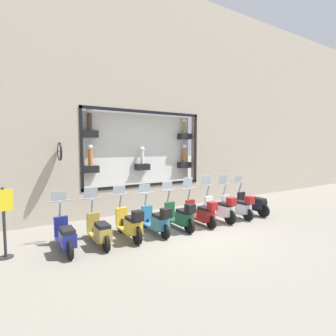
# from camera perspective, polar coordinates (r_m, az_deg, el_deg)

# --- Properties ---
(ground_plane) EXTENTS (120.00, 120.00, 0.00)m
(ground_plane) POSITION_cam_1_polar(r_m,az_deg,el_deg) (8.99, 5.44, -13.73)
(ground_plane) COLOR gray
(building_facade) EXTENTS (1.25, 36.00, 9.83)m
(building_facade) POSITION_cam_1_polar(r_m,az_deg,el_deg) (11.80, -5.45, 15.28)
(building_facade) COLOR #ADA08E
(building_facade) RESTS_ON ground_plane
(scooter_black_0) EXTENTS (1.81, 0.61, 1.56)m
(scooter_black_0) POSITION_cam_1_polar(r_m,az_deg,el_deg) (11.63, 17.97, -7.45)
(scooter_black_0) COLOR black
(scooter_black_0) RESTS_ON ground_plane
(scooter_silver_1) EXTENTS (1.79, 0.61, 1.67)m
(scooter_silver_1) POSITION_cam_1_polar(r_m,az_deg,el_deg) (10.90, 15.06, -8.07)
(scooter_silver_1) COLOR black
(scooter_silver_1) RESTS_ON ground_plane
(scooter_white_2) EXTENTS (1.81, 0.60, 1.67)m
(scooter_white_2) POSITION_cam_1_polar(r_m,az_deg,el_deg) (10.25, 11.42, -8.68)
(scooter_white_2) COLOR black
(scooter_white_2) RESTS_ON ground_plane
(scooter_red_3) EXTENTS (1.79, 0.60, 1.66)m
(scooter_red_3) POSITION_cam_1_polar(r_m,az_deg,el_deg) (9.65, 7.40, -9.62)
(scooter_red_3) COLOR black
(scooter_red_3) RESTS_ON ground_plane
(scooter_green_4) EXTENTS (1.80, 0.61, 1.57)m
(scooter_green_4) POSITION_cam_1_polar(r_m,az_deg,el_deg) (9.10, 2.77, -10.39)
(scooter_green_4) COLOR black
(scooter_green_4) RESTS_ON ground_plane
(scooter_teal_5) EXTENTS (1.79, 0.60, 1.53)m
(scooter_teal_5) POSITION_cam_1_polar(r_m,az_deg,el_deg) (8.62, -2.40, -11.34)
(scooter_teal_5) COLOR black
(scooter_teal_5) RESTS_ON ground_plane
(scooter_yellow_6) EXTENTS (1.81, 0.61, 1.56)m
(scooter_yellow_6) POSITION_cam_1_polar(r_m,az_deg,el_deg) (8.23, -8.22, -11.98)
(scooter_yellow_6) COLOR black
(scooter_yellow_6) RESTS_ON ground_plane
(scooter_olive_7) EXTENTS (1.79, 0.61, 1.58)m
(scooter_olive_7) POSITION_cam_1_polar(r_m,az_deg,el_deg) (7.99, -14.66, -13.11)
(scooter_olive_7) COLOR black
(scooter_olive_7) RESTS_ON ground_plane
(scooter_navy_8) EXTENTS (1.80, 0.60, 1.54)m
(scooter_navy_8) POSITION_cam_1_polar(r_m,az_deg,el_deg) (7.78, -21.42, -13.69)
(scooter_navy_8) COLOR black
(scooter_navy_8) RESTS_ON ground_plane
(shop_sign_post) EXTENTS (0.36, 0.45, 1.81)m
(shop_sign_post) POSITION_cam_1_polar(r_m,az_deg,el_deg) (7.91, -32.12, -9.55)
(shop_sign_post) COLOR #232326
(shop_sign_post) RESTS_ON ground_plane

